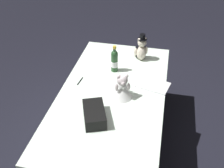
# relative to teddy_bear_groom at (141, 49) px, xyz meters

# --- Properties ---
(ground_plane) EXTENTS (12.00, 12.00, 0.00)m
(ground_plane) POSITION_rel_teddy_bear_groom_xyz_m (0.64, -0.18, -0.82)
(ground_plane) COLOR black
(reception_table) EXTENTS (1.79, 0.94, 0.71)m
(reception_table) POSITION_rel_teddy_bear_groom_xyz_m (0.64, -0.18, -0.47)
(reception_table) COLOR white
(reception_table) RESTS_ON ground_plane
(teddy_bear_groom) EXTENTS (0.15, 0.14, 0.29)m
(teddy_bear_groom) POSITION_rel_teddy_bear_groom_xyz_m (0.00, 0.00, 0.00)
(teddy_bear_groom) COLOR beige
(teddy_bear_groom) RESTS_ON reception_table
(teddy_bear_bride) EXTENTS (0.24, 0.20, 0.24)m
(teddy_bear_bride) POSITION_rel_teddy_bear_groom_xyz_m (0.65, -0.09, -0.02)
(teddy_bear_bride) COLOR white
(teddy_bear_bride) RESTS_ON reception_table
(champagne_bottle) EXTENTS (0.07, 0.07, 0.28)m
(champagne_bottle) POSITION_rel_teddy_bear_groom_xyz_m (0.28, -0.23, 0.00)
(champagne_bottle) COLOR #244A26
(champagne_bottle) RESTS_ON reception_table
(signing_pen) EXTENTS (0.13, 0.02, 0.01)m
(signing_pen) POSITION_rel_teddy_bear_groom_xyz_m (0.52, -0.51, -0.11)
(signing_pen) COLOR black
(signing_pen) RESTS_ON reception_table
(gift_case_black) EXTENTS (0.32, 0.25, 0.10)m
(gift_case_black) POSITION_rel_teddy_bear_groom_xyz_m (0.99, -0.24, -0.06)
(gift_case_black) COLOR black
(gift_case_black) RESTS_ON reception_table
(guestbook) EXTENTS (0.26, 0.33, 0.02)m
(guestbook) POSITION_rel_teddy_bear_groom_xyz_m (0.45, 0.17, -0.11)
(guestbook) COLOR white
(guestbook) RESTS_ON reception_table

